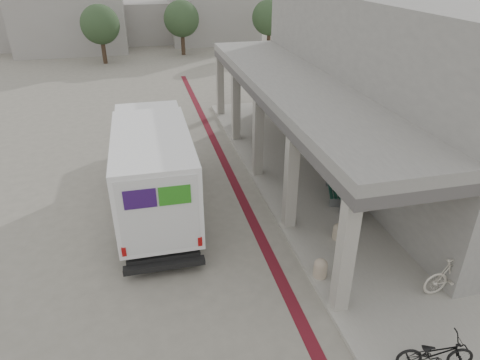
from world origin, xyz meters
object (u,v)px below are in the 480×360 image
object	(u,v)px
bicycle_black	(436,353)
bicycle_cream	(455,274)
fedex_truck	(153,167)
bench	(333,188)
utility_cabinet	(351,205)

from	to	relation	value
bicycle_black	bicycle_cream	bearing A→B (deg)	-32.77
fedex_truck	bicycle_cream	xyz separation A→B (m)	(7.60, -6.35, -1.09)
bench	bicycle_black	size ratio (longest dim) A/B	1.12
fedex_truck	bicycle_cream	bearing A→B (deg)	-39.45
bench	bicycle_cream	distance (m)	5.71
bench	bicycle_cream	size ratio (longest dim) A/B	1.03
bicycle_black	bicycle_cream	xyz separation A→B (m)	(2.05, 2.06, 0.11)
bench	bicycle_black	xyz separation A→B (m)	(-1.07, -7.69, 0.13)
utility_cabinet	bicycle_black	xyz separation A→B (m)	(-0.96, -6.09, -0.08)
utility_cabinet	bicycle_black	world-z (taller)	utility_cabinet
bench	utility_cabinet	distance (m)	1.62
fedex_truck	bicycle_cream	world-z (taller)	fedex_truck
utility_cabinet	bicycle_black	bearing A→B (deg)	-98.06
bench	bicycle_cream	world-z (taller)	bicycle_cream
fedex_truck	bicycle_cream	distance (m)	9.96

